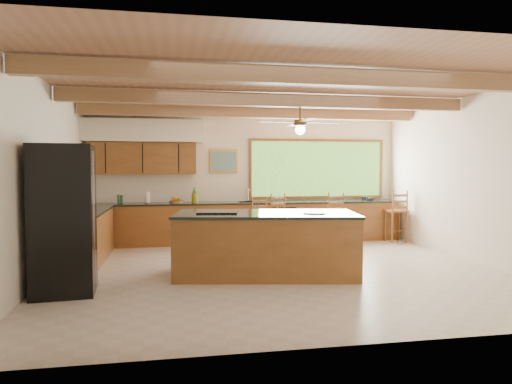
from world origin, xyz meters
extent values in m
plane|color=beige|center=(0.00, 0.00, 0.00)|extent=(7.20, 7.20, 0.00)
cube|color=silver|center=(0.00, 3.25, 1.50)|extent=(7.20, 0.04, 3.00)
cube|color=silver|center=(0.00, -3.25, 1.50)|extent=(7.20, 0.04, 3.00)
cube|color=silver|center=(-3.60, 0.00, 1.50)|extent=(0.04, 6.50, 3.00)
cube|color=silver|center=(3.60, 0.00, 1.50)|extent=(0.04, 6.50, 3.00)
cube|color=#9C6A4E|center=(0.00, 0.00, 3.00)|extent=(7.20, 6.50, 0.04)
cube|color=#906648|center=(0.00, -1.60, 2.86)|extent=(7.10, 0.15, 0.22)
cube|color=#906648|center=(0.00, 0.50, 2.86)|extent=(7.10, 0.15, 0.22)
cube|color=#906648|center=(0.00, 2.30, 2.86)|extent=(7.10, 0.15, 0.22)
cube|color=brown|center=(-2.35, 3.06, 1.90)|extent=(2.30, 0.35, 0.70)
cube|color=white|center=(-2.35, 2.99, 2.50)|extent=(2.60, 0.50, 0.48)
cylinder|color=#FFEABF|center=(-3.05, 2.99, 2.27)|extent=(0.10, 0.10, 0.01)
cylinder|color=#FFEABF|center=(-1.65, 2.99, 2.27)|extent=(0.10, 0.10, 0.01)
cube|color=#80B641|center=(1.70, 3.22, 1.67)|extent=(3.20, 0.04, 1.30)
cube|color=#AF8635|center=(-0.55, 3.22, 1.85)|extent=(0.64, 0.03, 0.54)
cube|color=#478063|center=(-0.55, 3.20, 1.85)|extent=(0.54, 0.01, 0.44)
cube|color=brown|center=(0.00, 2.91, 0.44)|extent=(7.00, 0.65, 0.88)
cube|color=black|center=(0.00, 2.91, 0.90)|extent=(7.04, 0.69, 0.04)
cube|color=brown|center=(-3.26, 1.35, 0.44)|extent=(0.65, 2.35, 0.88)
cube|color=black|center=(-3.26, 1.35, 0.90)|extent=(0.69, 2.39, 0.04)
cube|color=black|center=(0.70, 2.58, 0.42)|extent=(0.60, 0.02, 0.78)
cube|color=silver|center=(0.00, 2.91, 0.91)|extent=(0.50, 0.38, 0.03)
cylinder|color=silver|center=(0.00, 3.11, 1.07)|extent=(0.03, 0.03, 0.30)
cylinder|color=silver|center=(0.00, 3.01, 1.20)|extent=(0.03, 0.20, 0.03)
cylinder|color=white|center=(-2.26, 2.90, 1.05)|extent=(0.11, 0.11, 0.26)
cylinder|color=#19401F|center=(-2.87, 2.90, 1.02)|extent=(0.05, 0.05, 0.20)
cylinder|color=#19401F|center=(-2.81, 2.94, 1.01)|extent=(0.05, 0.05, 0.19)
cube|color=black|center=(2.82, 2.83, 0.97)|extent=(0.26, 0.24, 0.10)
cube|color=brown|center=(-0.27, -0.25, 0.47)|extent=(2.96, 1.75, 0.94)
cube|color=black|center=(-0.27, -0.25, 0.96)|extent=(3.01, 1.80, 0.04)
cube|color=black|center=(-1.01, -0.11, 0.99)|extent=(0.70, 0.59, 0.02)
cylinder|color=white|center=(0.45, -0.50, 0.99)|extent=(0.34, 0.34, 0.02)
cube|color=black|center=(-3.15, -0.86, 1.00)|extent=(0.84, 0.82, 2.00)
cube|color=silver|center=(-2.76, -0.86, 1.00)|extent=(0.02, 0.06, 1.84)
cube|color=brown|center=(0.10, 2.45, 0.65)|extent=(0.40, 0.40, 0.04)
cylinder|color=brown|center=(-0.05, 2.30, 0.32)|extent=(0.04, 0.04, 0.63)
cylinder|color=brown|center=(0.25, 2.30, 0.32)|extent=(0.04, 0.04, 0.63)
cylinder|color=brown|center=(-0.05, 2.60, 0.32)|extent=(0.04, 0.04, 0.63)
cylinder|color=brown|center=(0.25, 2.60, 0.32)|extent=(0.04, 0.04, 0.63)
cube|color=brown|center=(0.47, 2.45, 0.69)|extent=(0.50, 0.50, 0.04)
cylinder|color=brown|center=(0.31, 2.29, 0.34)|extent=(0.04, 0.04, 0.67)
cylinder|color=brown|center=(0.63, 2.29, 0.34)|extent=(0.04, 0.04, 0.67)
cylinder|color=brown|center=(0.31, 2.61, 0.34)|extent=(0.04, 0.04, 0.67)
cylinder|color=brown|center=(0.63, 2.61, 0.34)|extent=(0.04, 0.04, 0.67)
cube|color=brown|center=(1.84, 2.45, 0.70)|extent=(0.45, 0.45, 0.04)
cylinder|color=brown|center=(1.68, 2.29, 0.34)|extent=(0.04, 0.04, 0.68)
cylinder|color=brown|center=(2.01, 2.29, 0.34)|extent=(0.04, 0.04, 0.68)
cylinder|color=brown|center=(1.68, 2.61, 0.34)|extent=(0.04, 0.04, 0.68)
cylinder|color=brown|center=(2.01, 2.61, 0.34)|extent=(0.04, 0.04, 0.68)
cube|color=brown|center=(3.30, 2.35, 0.72)|extent=(0.44, 0.44, 0.04)
cylinder|color=brown|center=(3.13, 2.18, 0.35)|extent=(0.04, 0.04, 0.69)
cylinder|color=brown|center=(3.47, 2.18, 0.35)|extent=(0.04, 0.04, 0.69)
cylinder|color=brown|center=(3.13, 2.52, 0.35)|extent=(0.04, 0.04, 0.69)
cylinder|color=brown|center=(3.47, 2.52, 0.35)|extent=(0.04, 0.04, 0.69)
camera|label=1|loc=(-1.70, -7.27, 1.69)|focal=32.00mm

